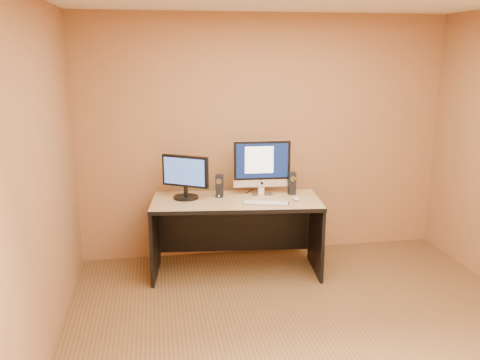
# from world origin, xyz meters

# --- Properties ---
(floor) EXTENTS (4.00, 4.00, 0.00)m
(floor) POSITION_xyz_m (0.00, 0.00, 0.00)
(floor) COLOR brown
(floor) RESTS_ON ground
(walls) EXTENTS (4.00, 4.00, 2.60)m
(walls) POSITION_xyz_m (0.00, 0.00, 1.30)
(walls) COLOR #9C603F
(walls) RESTS_ON ground
(desk) EXTENTS (1.73, 0.90, 0.77)m
(desk) POSITION_xyz_m (-0.40, 1.45, 0.39)
(desk) COLOR tan
(desk) RESTS_ON ground
(imac) EXTENTS (0.60, 0.25, 0.57)m
(imac) POSITION_xyz_m (-0.11, 1.60, 1.06)
(imac) COLOR silver
(imac) RESTS_ON desk
(second_monitor) EXTENTS (0.56, 0.47, 0.44)m
(second_monitor) POSITION_xyz_m (-0.89, 1.58, 0.99)
(second_monitor) COLOR black
(second_monitor) RESTS_ON desk
(speaker_left) EXTENTS (0.09, 0.09, 0.23)m
(speaker_left) POSITION_xyz_m (-0.55, 1.58, 0.88)
(speaker_left) COLOR black
(speaker_left) RESTS_ON desk
(speaker_right) EXTENTS (0.07, 0.07, 0.23)m
(speaker_right) POSITION_xyz_m (0.20, 1.56, 0.88)
(speaker_right) COLOR black
(speaker_right) RESTS_ON desk
(keyboard) EXTENTS (0.46, 0.24, 0.02)m
(keyboard) POSITION_xyz_m (-0.14, 1.26, 0.78)
(keyboard) COLOR #B0B0B4
(keyboard) RESTS_ON desk
(mouse) EXTENTS (0.06, 0.11, 0.04)m
(mouse) POSITION_xyz_m (0.18, 1.33, 0.79)
(mouse) COLOR silver
(mouse) RESTS_ON desk
(cable_a) EXTENTS (0.06, 0.23, 0.01)m
(cable_a) POSITION_xyz_m (-0.05, 1.73, 0.77)
(cable_a) COLOR black
(cable_a) RESTS_ON desk
(cable_b) EXTENTS (0.11, 0.16, 0.01)m
(cable_b) POSITION_xyz_m (-0.21, 1.74, 0.77)
(cable_b) COLOR black
(cable_b) RESTS_ON desk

